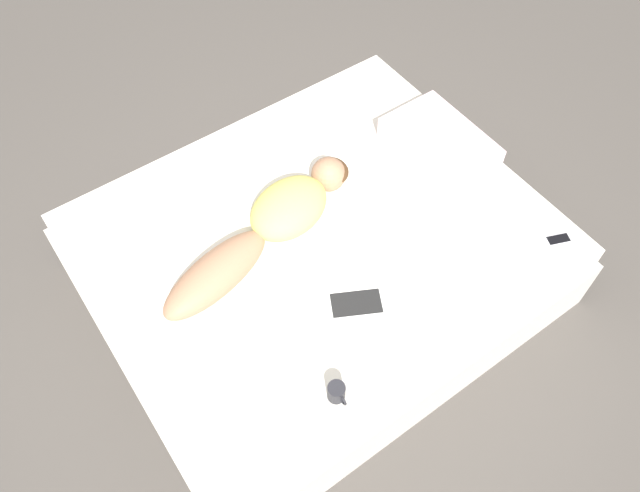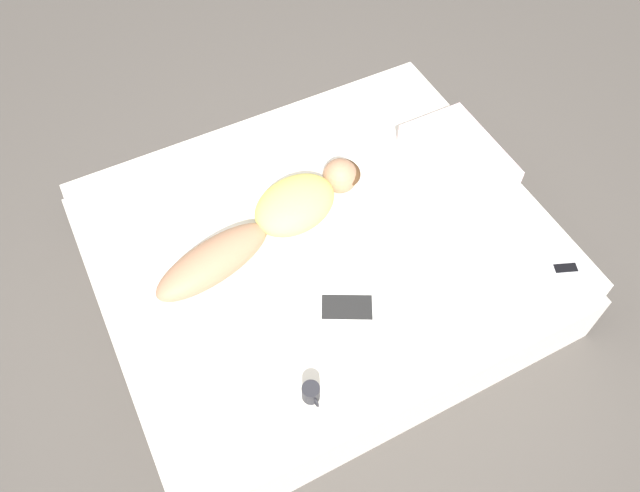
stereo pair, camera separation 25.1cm
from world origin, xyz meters
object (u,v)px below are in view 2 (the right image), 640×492
at_px(cell_phone, 565,268).
at_px(coffee_mug, 311,393).
at_px(open_magazine, 347,290).
at_px(person, 274,220).

bearing_deg(cell_phone, coffee_mug, -67.48).
xyz_separation_m(coffee_mug, cell_phone, (-0.01, 1.40, -0.04)).
bearing_deg(coffee_mug, open_magazine, 135.51).
distance_m(open_magazine, cell_phone, 1.08).
bearing_deg(coffee_mug, person, 165.19).
bearing_deg(person, cell_phone, 40.26).
relative_size(person, coffee_mug, 11.38).
relative_size(person, open_magazine, 2.44).
distance_m(person, coffee_mug, 0.91).
relative_size(open_magazine, coffee_mug, 4.67).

